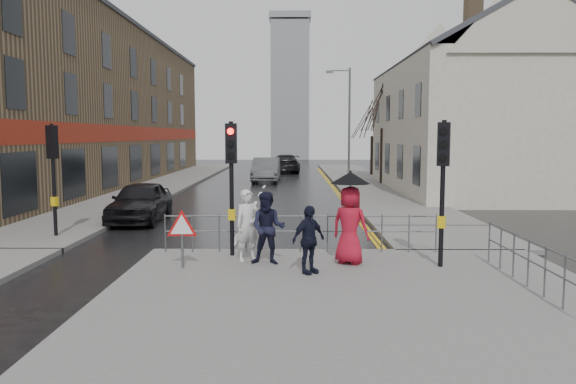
{
  "coord_description": "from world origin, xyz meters",
  "views": [
    {
      "loc": [
        1.71,
        -13.89,
        3.19
      ],
      "look_at": [
        1.6,
        4.02,
        1.38
      ],
      "focal_mm": 35.0,
      "sensor_mm": 36.0,
      "label": 1
    }
  ],
  "objects_px": {
    "pedestrian_b": "(268,228)",
    "pedestrian_with_umbrella": "(350,215)",
    "pedestrian_a": "(248,225)",
    "car_mid": "(266,170)",
    "car_parked": "(140,202)",
    "pedestrian_d": "(309,240)"
  },
  "relations": [
    {
      "from": "car_parked",
      "to": "car_mid",
      "type": "bearing_deg",
      "value": 77.46
    },
    {
      "from": "pedestrian_d",
      "to": "car_parked",
      "type": "xyz_separation_m",
      "value": [
        -5.99,
        8.38,
        -0.15
      ]
    },
    {
      "from": "car_parked",
      "to": "car_mid",
      "type": "distance_m",
      "value": 18.26
    },
    {
      "from": "car_parked",
      "to": "car_mid",
      "type": "height_order",
      "value": "car_mid"
    },
    {
      "from": "pedestrian_b",
      "to": "pedestrian_with_umbrella",
      "type": "relative_size",
      "value": 0.79
    },
    {
      "from": "pedestrian_b",
      "to": "pedestrian_a",
      "type": "bearing_deg",
      "value": 150.62
    },
    {
      "from": "car_parked",
      "to": "car_mid",
      "type": "relative_size",
      "value": 0.87
    },
    {
      "from": "pedestrian_with_umbrella",
      "to": "car_parked",
      "type": "relative_size",
      "value": 0.5
    },
    {
      "from": "pedestrian_d",
      "to": "pedestrian_with_umbrella",
      "type": "bearing_deg",
      "value": 4.3
    },
    {
      "from": "pedestrian_with_umbrella",
      "to": "car_parked",
      "type": "bearing_deg",
      "value": 133.4
    },
    {
      "from": "pedestrian_a",
      "to": "car_parked",
      "type": "height_order",
      "value": "pedestrian_a"
    },
    {
      "from": "pedestrian_b",
      "to": "pedestrian_d",
      "type": "distance_m",
      "value": 1.31
    },
    {
      "from": "car_mid",
      "to": "pedestrian_d",
      "type": "bearing_deg",
      "value": -84.43
    },
    {
      "from": "pedestrian_d",
      "to": "car_parked",
      "type": "relative_size",
      "value": 0.35
    },
    {
      "from": "pedestrian_a",
      "to": "pedestrian_d",
      "type": "relative_size",
      "value": 1.15
    },
    {
      "from": "pedestrian_a",
      "to": "car_mid",
      "type": "relative_size",
      "value": 0.35
    },
    {
      "from": "pedestrian_a",
      "to": "car_parked",
      "type": "bearing_deg",
      "value": 93.33
    },
    {
      "from": "car_mid",
      "to": "pedestrian_with_umbrella",
      "type": "bearing_deg",
      "value": -81.97
    },
    {
      "from": "pedestrian_with_umbrella",
      "to": "pedestrian_b",
      "type": "bearing_deg",
      "value": -178.33
    },
    {
      "from": "pedestrian_with_umbrella",
      "to": "pedestrian_a",
      "type": "bearing_deg",
      "value": 172.77
    },
    {
      "from": "pedestrian_d",
      "to": "car_parked",
      "type": "bearing_deg",
      "value": 86.01
    },
    {
      "from": "pedestrian_with_umbrella",
      "to": "pedestrian_d",
      "type": "bearing_deg",
      "value": -136.16
    }
  ]
}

